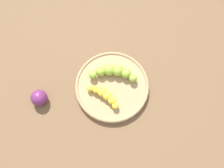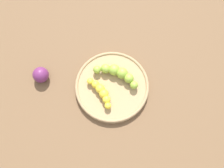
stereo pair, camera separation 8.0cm
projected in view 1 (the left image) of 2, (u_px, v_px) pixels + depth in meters
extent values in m
plane|color=brown|center=(112.00, 88.00, 0.84)|extent=(2.40, 2.40, 0.00)
cylinder|color=#A08259|center=(112.00, 87.00, 0.83)|extent=(0.24, 0.24, 0.02)
torus|color=#A08259|center=(112.00, 86.00, 0.82)|extent=(0.24, 0.24, 0.01)
sphere|color=yellow|center=(115.00, 106.00, 0.78)|extent=(0.02, 0.02, 0.02)
sphere|color=yellow|center=(112.00, 100.00, 0.79)|extent=(0.03, 0.03, 0.03)
sphere|color=yellow|center=(107.00, 96.00, 0.79)|extent=(0.03, 0.03, 0.03)
sphere|color=yellow|center=(102.00, 92.00, 0.80)|extent=(0.03, 0.03, 0.03)
sphere|color=yellow|center=(96.00, 90.00, 0.80)|extent=(0.03, 0.03, 0.03)
sphere|color=yellow|center=(90.00, 88.00, 0.80)|extent=(0.02, 0.02, 0.02)
sphere|color=#8CAD38|center=(133.00, 78.00, 0.81)|extent=(0.03, 0.03, 0.03)
sphere|color=#8CAD38|center=(126.00, 73.00, 0.81)|extent=(0.03, 0.03, 0.03)
sphere|color=#8CAD38|center=(118.00, 71.00, 0.82)|extent=(0.04, 0.04, 0.04)
sphere|color=#8CAD38|center=(109.00, 70.00, 0.82)|extent=(0.04, 0.04, 0.04)
sphere|color=#8CAD38|center=(101.00, 71.00, 0.81)|extent=(0.03, 0.03, 0.03)
sphere|color=#8CAD38|center=(93.00, 75.00, 0.81)|extent=(0.03, 0.03, 0.03)
sphere|color=#662659|center=(39.00, 98.00, 0.80)|extent=(0.05, 0.05, 0.05)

